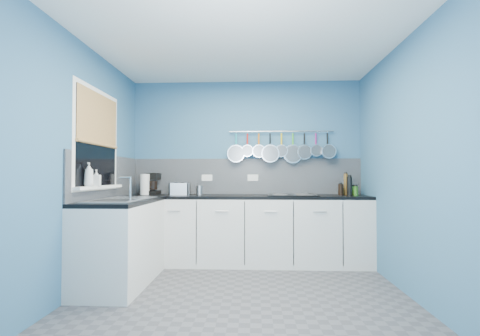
# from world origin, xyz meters

# --- Properties ---
(floor) EXTENTS (3.20, 3.00, 0.02)m
(floor) POSITION_xyz_m (0.00, 0.00, -0.01)
(floor) COLOR #47474C
(floor) RESTS_ON ground
(ceiling) EXTENTS (3.20, 3.00, 0.02)m
(ceiling) POSITION_xyz_m (0.00, 0.00, 2.51)
(ceiling) COLOR white
(ceiling) RESTS_ON ground
(wall_back) EXTENTS (3.20, 0.02, 2.50)m
(wall_back) POSITION_xyz_m (0.00, 1.51, 1.25)
(wall_back) COLOR #336286
(wall_back) RESTS_ON ground
(wall_front) EXTENTS (3.20, 0.02, 2.50)m
(wall_front) POSITION_xyz_m (0.00, -1.51, 1.25)
(wall_front) COLOR #336286
(wall_front) RESTS_ON ground
(wall_left) EXTENTS (0.02, 3.00, 2.50)m
(wall_left) POSITION_xyz_m (-1.61, 0.00, 1.25)
(wall_left) COLOR #336286
(wall_left) RESTS_ON ground
(wall_right) EXTENTS (0.02, 3.00, 2.50)m
(wall_right) POSITION_xyz_m (1.61, 0.00, 1.25)
(wall_right) COLOR #336286
(wall_right) RESTS_ON ground
(backsplash_back) EXTENTS (3.20, 0.02, 0.50)m
(backsplash_back) POSITION_xyz_m (0.00, 1.49, 1.15)
(backsplash_back) COLOR slate
(backsplash_back) RESTS_ON wall_back
(backsplash_left) EXTENTS (0.02, 1.80, 0.50)m
(backsplash_left) POSITION_xyz_m (-1.59, 0.60, 1.15)
(backsplash_left) COLOR slate
(backsplash_left) RESTS_ON wall_left
(cabinet_run_back) EXTENTS (3.20, 0.60, 0.86)m
(cabinet_run_back) POSITION_xyz_m (0.00, 1.20, 0.43)
(cabinet_run_back) COLOR silver
(cabinet_run_back) RESTS_ON ground
(worktop_back) EXTENTS (3.20, 0.60, 0.04)m
(worktop_back) POSITION_xyz_m (0.00, 1.20, 0.88)
(worktop_back) COLOR black
(worktop_back) RESTS_ON cabinet_run_back
(cabinet_run_left) EXTENTS (0.60, 1.20, 0.86)m
(cabinet_run_left) POSITION_xyz_m (-1.30, 0.30, 0.43)
(cabinet_run_left) COLOR silver
(cabinet_run_left) RESTS_ON ground
(worktop_left) EXTENTS (0.60, 1.20, 0.04)m
(worktop_left) POSITION_xyz_m (-1.30, 0.30, 0.88)
(worktop_left) COLOR black
(worktop_left) RESTS_ON cabinet_run_left
(window_frame) EXTENTS (0.01, 1.00, 1.10)m
(window_frame) POSITION_xyz_m (-1.58, 0.30, 1.55)
(window_frame) COLOR white
(window_frame) RESTS_ON wall_left
(window_glass) EXTENTS (0.01, 0.90, 1.00)m
(window_glass) POSITION_xyz_m (-1.57, 0.30, 1.55)
(window_glass) COLOR black
(window_glass) RESTS_ON wall_left
(bamboo_blind) EXTENTS (0.01, 0.90, 0.55)m
(bamboo_blind) POSITION_xyz_m (-1.56, 0.30, 1.77)
(bamboo_blind) COLOR #BC8D46
(bamboo_blind) RESTS_ON wall_left
(window_sill) EXTENTS (0.10, 0.98, 0.03)m
(window_sill) POSITION_xyz_m (-1.55, 0.30, 1.04)
(window_sill) COLOR white
(window_sill) RESTS_ON wall_left
(sink_unit) EXTENTS (0.50, 0.95, 0.01)m
(sink_unit) POSITION_xyz_m (-1.30, 0.30, 0.90)
(sink_unit) COLOR silver
(sink_unit) RESTS_ON worktop_left
(mixer_tap) EXTENTS (0.12, 0.08, 0.26)m
(mixer_tap) POSITION_xyz_m (-1.14, 0.12, 1.03)
(mixer_tap) COLOR silver
(mixer_tap) RESTS_ON worktop_left
(socket_left) EXTENTS (0.15, 0.01, 0.09)m
(socket_left) POSITION_xyz_m (-0.55, 1.48, 1.13)
(socket_left) COLOR white
(socket_left) RESTS_ON backsplash_back
(socket_right) EXTENTS (0.15, 0.01, 0.09)m
(socket_right) POSITION_xyz_m (0.10, 1.48, 1.13)
(socket_right) COLOR white
(socket_right) RESTS_ON backsplash_back
(pot_rail) EXTENTS (1.45, 0.02, 0.02)m
(pot_rail) POSITION_xyz_m (0.50, 1.45, 1.78)
(pot_rail) COLOR silver
(pot_rail) RESTS_ON wall_back
(soap_bottle_a) EXTENTS (0.11, 0.11, 0.24)m
(soap_bottle_a) POSITION_xyz_m (-1.53, 0.03, 1.17)
(soap_bottle_a) COLOR white
(soap_bottle_a) RESTS_ON window_sill
(soap_bottle_b) EXTENTS (0.09, 0.09, 0.17)m
(soap_bottle_b) POSITION_xyz_m (-1.53, 0.19, 1.14)
(soap_bottle_b) COLOR white
(soap_bottle_b) RESTS_ON window_sill
(paper_towel) EXTENTS (0.14, 0.14, 0.28)m
(paper_towel) POSITION_xyz_m (-1.37, 1.25, 1.04)
(paper_towel) COLOR white
(paper_towel) RESTS_ON worktop_back
(coffee_maker) EXTENTS (0.19, 0.20, 0.30)m
(coffee_maker) POSITION_xyz_m (-1.28, 1.33, 1.05)
(coffee_maker) COLOR black
(coffee_maker) RESTS_ON worktop_back
(toaster) EXTENTS (0.27, 0.19, 0.16)m
(toaster) POSITION_xyz_m (-0.89, 1.24, 0.98)
(toaster) COLOR silver
(toaster) RESTS_ON worktop_back
(canister) EXTENTS (0.10, 0.10, 0.12)m
(canister) POSITION_xyz_m (-0.63, 1.31, 0.96)
(canister) COLOR silver
(canister) RESTS_ON worktop_back
(hob) EXTENTS (0.64, 0.56, 0.01)m
(hob) POSITION_xyz_m (0.61, 1.21, 0.91)
(hob) COLOR black
(hob) RESTS_ON worktop_back
(pan_0) EXTENTS (0.25, 0.07, 0.44)m
(pan_0) POSITION_xyz_m (-0.13, 1.44, 1.56)
(pan_0) COLOR silver
(pan_0) RESTS_ON pot_rail
(pan_1) EXTENTS (0.17, 0.07, 0.36)m
(pan_1) POSITION_xyz_m (0.02, 1.44, 1.60)
(pan_1) COLOR silver
(pan_1) RESTS_ON pot_rail
(pan_2) EXTENTS (0.18, 0.09, 0.37)m
(pan_2) POSITION_xyz_m (0.18, 1.44, 1.59)
(pan_2) COLOR silver
(pan_2) RESTS_ON pot_rail
(pan_3) EXTENTS (0.25, 0.10, 0.44)m
(pan_3) POSITION_xyz_m (0.34, 1.44, 1.56)
(pan_3) COLOR silver
(pan_3) RESTS_ON pot_rail
(pan_4) EXTENTS (0.17, 0.06, 0.36)m
(pan_4) POSITION_xyz_m (0.50, 1.44, 1.60)
(pan_4) COLOR silver
(pan_4) RESTS_ON pot_rail
(pan_5) EXTENTS (0.26, 0.06, 0.45)m
(pan_5) POSITION_xyz_m (0.66, 1.44, 1.56)
(pan_5) COLOR silver
(pan_5) RESTS_ON pot_rail
(pan_6) EXTENTS (0.21, 0.07, 0.40)m
(pan_6) POSITION_xyz_m (0.82, 1.44, 1.58)
(pan_6) COLOR silver
(pan_6) RESTS_ON pot_rail
(pan_7) EXTENTS (0.17, 0.08, 0.36)m
(pan_7) POSITION_xyz_m (0.98, 1.44, 1.60)
(pan_7) COLOR silver
(pan_7) RESTS_ON pot_rail
(pan_8) EXTENTS (0.20, 0.12, 0.39)m
(pan_8) POSITION_xyz_m (1.14, 1.44, 1.59)
(pan_8) COLOR silver
(pan_8) RESTS_ON pot_rail
(condiment_0) EXTENTS (0.06, 0.06, 0.12)m
(condiment_0) POSITION_xyz_m (1.44, 1.33, 0.96)
(condiment_0) COLOR #3F721E
(condiment_0) RESTS_ON worktop_back
(condiment_1) EXTENTS (0.06, 0.06, 0.29)m
(condiment_1) POSITION_xyz_m (1.35, 1.31, 1.04)
(condiment_1) COLOR brown
(condiment_1) RESTS_ON worktop_back
(condiment_2) EXTENTS (0.06, 0.06, 0.10)m
(condiment_2) POSITION_xyz_m (1.28, 1.30, 0.95)
(condiment_2) COLOR olive
(condiment_2) RESTS_ON worktop_back
(condiment_3) EXTENTS (0.06, 0.06, 0.12)m
(condiment_3) POSITION_xyz_m (1.45, 1.20, 0.96)
(condiment_3) COLOR #265919
(condiment_3) RESTS_ON worktop_back
(condiment_4) EXTENTS (0.07, 0.07, 0.25)m
(condiment_4) POSITION_xyz_m (1.37, 1.22, 1.02)
(condiment_4) COLOR black
(condiment_4) RESTS_ON worktop_back
(condiment_5) EXTENTS (0.07, 0.07, 0.15)m
(condiment_5) POSITION_xyz_m (1.25, 1.21, 0.97)
(condiment_5) COLOR black
(condiment_5) RESTS_ON worktop_back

